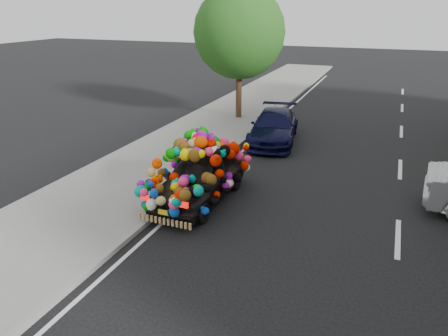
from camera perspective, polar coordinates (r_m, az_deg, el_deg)
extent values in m
plane|color=black|center=(11.70, 3.90, -5.97)|extent=(100.00, 100.00, 0.00)
cube|color=gray|center=(13.45, -13.84, -2.61)|extent=(4.00, 60.00, 0.12)
cube|color=gray|center=(12.49, -6.44, -3.93)|extent=(0.15, 60.00, 0.13)
cylinder|color=#332114|center=(21.04, 1.94, 10.01)|extent=(0.28, 0.28, 2.73)
sphere|color=#194913|center=(20.71, 2.04, 17.28)|extent=(4.20, 4.20, 4.20)
imported|color=black|center=(12.27, -3.18, -1.24)|extent=(1.67, 3.95, 1.33)
cube|color=red|center=(10.89, -10.26, -3.82)|extent=(0.22, 0.07, 0.14)
cube|color=red|center=(10.39, -5.27, -4.81)|extent=(0.22, 0.07, 0.14)
cube|color=yellow|center=(10.75, -7.78, -5.78)|extent=(0.34, 0.05, 0.12)
imported|color=black|center=(17.68, 6.53, 5.37)|extent=(2.33, 4.48, 1.24)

